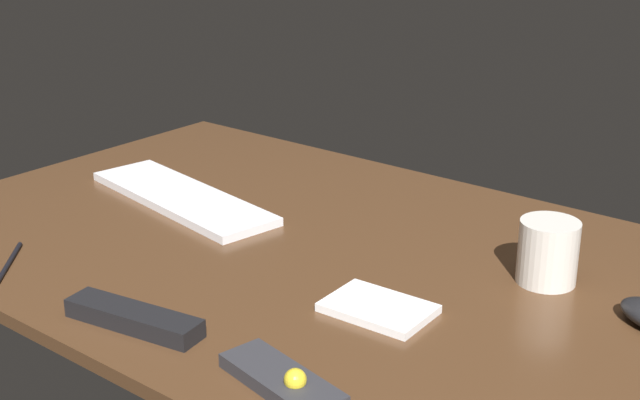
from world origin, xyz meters
The scene contains 7 objects.
desk centered at (0.00, 0.00, 1.00)cm, with size 140.00×84.00×2.00cm, color #4C301C.
keyboard centered at (-34.39, 1.96, 2.71)cm, with size 41.69×12.25×1.43cm, color white.
media_remote centered at (19.21, -32.63, 2.99)cm, with size 17.53×9.02×3.48cm.
tv_remote centered at (-5.24, -33.62, 3.24)cm, with size 19.44×4.57×2.48cm, color black.
coffee_mug centered at (30.21, 11.79, 6.60)cm, with size 8.47×8.47×9.21cm, color silver.
notepad centered at (16.97, -10.75, 2.58)cm, with size 13.92×9.50×1.15cm, color white.
pen centered at (-34.66, -32.63, 2.36)cm, with size 0.71×0.71×13.76cm, color black.
Camera 1 is at (76.66, -97.79, 57.10)cm, focal length 49.87 mm.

